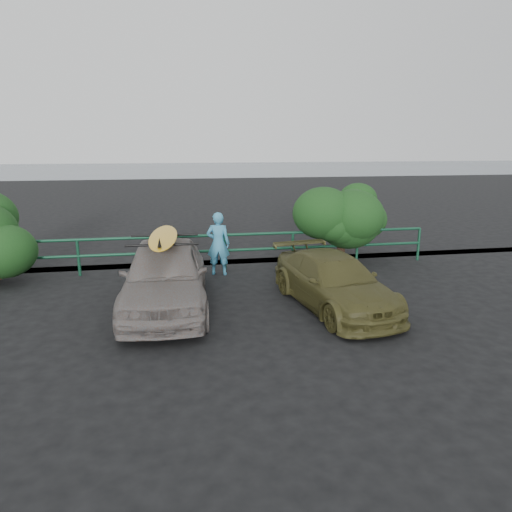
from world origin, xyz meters
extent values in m
plane|color=black|center=(0.00, 0.00, 0.00)|extent=(80.00, 80.00, 0.00)
plane|color=slate|center=(0.00, 60.00, 0.00)|extent=(200.00, 200.00, 0.00)
imported|color=slate|center=(-0.61, 2.04, 0.75)|extent=(1.93, 4.48, 1.51)
imported|color=#47441F|center=(3.03, 1.48, 0.58)|extent=(2.23, 4.18, 1.15)
imported|color=teal|center=(0.77, 4.48, 0.87)|extent=(0.71, 0.55, 1.74)
ellipsoid|color=gold|center=(-0.61, 2.04, 1.60)|extent=(0.68, 2.82, 0.08)
camera|label=1|loc=(-0.30, -7.67, 3.54)|focal=32.00mm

